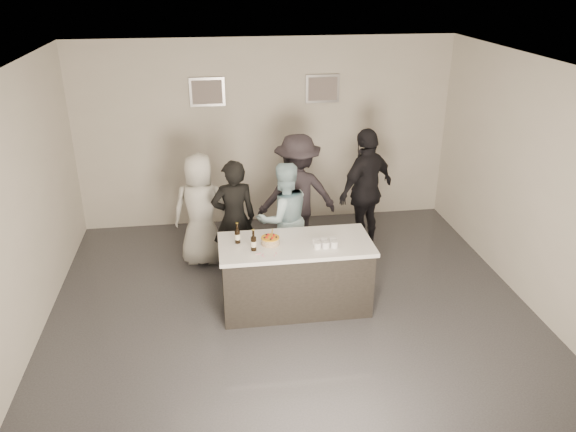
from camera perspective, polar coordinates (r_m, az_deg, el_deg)
The scene contains 19 objects.
floor at distance 7.02m, azimuth 0.58°, elevation -10.27°, with size 6.00×6.00×0.00m, color #3D3D42.
ceiling at distance 5.88m, azimuth 0.71°, elevation 14.66°, with size 6.00×6.00×0.00m, color white.
wall_back at distance 9.12m, azimuth -2.24°, elevation 8.37°, with size 6.00×0.04×3.00m, color beige.
wall_front at distance 3.78m, azimuth 7.84°, elevation -16.76°, with size 6.00×0.04×3.00m, color beige.
wall_left at distance 6.59m, azimuth -26.11°, elevation -0.47°, with size 0.04×6.00×3.00m, color beige.
wall_right at distance 7.35m, azimuth 24.45°, elevation 2.26°, with size 0.04×6.00×3.00m, color beige.
picture_left at distance 8.88m, azimuth -8.21°, elevation 12.37°, with size 0.54×0.04×0.44m, color #B2B2B7.
picture_right at distance 9.06m, azimuth 3.52°, elevation 12.79°, with size 0.54×0.04×0.44m, color #B2B2B7.
bar_counter at distance 7.01m, azimuth 0.75°, elevation -6.01°, with size 1.86×0.86×0.90m, color white.
cake at distance 6.75m, azimuth -1.81°, elevation -2.58°, with size 0.22×0.22×0.08m, color gold.
beer_bottle_a at distance 6.76m, azimuth -5.17°, elevation -1.75°, with size 0.07×0.07×0.26m, color black.
beer_bottle_b at distance 6.57m, azimuth -3.53°, elevation -2.48°, with size 0.07×0.07×0.26m, color black.
tumbler_cluster at distance 6.72m, azimuth 3.78°, elevation -2.73°, with size 0.30×0.19×0.08m, color gold.
candles at distance 6.52m, azimuth -2.10°, elevation -3.92°, with size 0.24×0.08×0.01m, color pink.
person_main_black at distance 7.62m, azimuth -5.49°, elevation -0.30°, with size 0.61×0.40×1.67m, color black.
person_main_blue at distance 7.67m, azimuth -0.46°, elevation -0.26°, with size 0.78×0.61×1.61m, color #AFD7E5.
person_guest_left at distance 8.00m, azimuth -8.85°, elevation 0.61°, with size 0.80×0.52×1.63m, color silver.
person_guest_right at distance 8.36m, azimuth 7.93°, elevation 2.60°, with size 1.10×0.46×1.88m, color black.
person_guest_back at distance 8.19m, azimuth 0.95°, elevation 2.15°, with size 1.17×0.67×1.82m, color #29242B.
Camera 1 is at (-0.89, -5.74, 3.96)m, focal length 35.00 mm.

